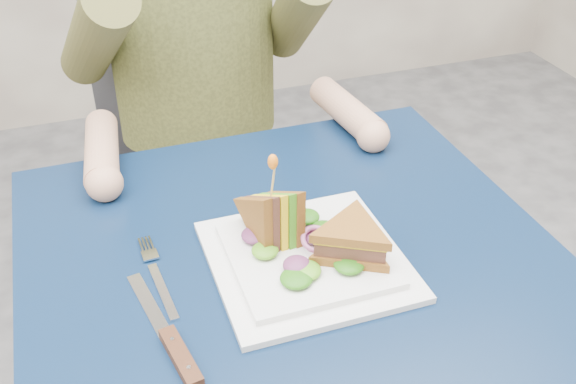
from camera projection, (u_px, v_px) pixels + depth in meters
name	position (u px, v px, depth m)	size (l,w,h in m)	color
table	(296.00, 303.00, 0.98)	(0.75, 0.75, 0.73)	black
chair	(193.00, 136.00, 1.62)	(0.42, 0.40, 0.93)	#47474C
plate	(307.00, 258.00, 0.93)	(0.26, 0.26, 0.02)	white
sandwich_flat	(352.00, 240.00, 0.91)	(0.17, 0.17, 0.05)	brown
sandwich_upright	(274.00, 218.00, 0.93)	(0.08, 0.13, 0.13)	brown
fork	(158.00, 278.00, 0.91)	(0.03, 0.18, 0.01)	silver
knife	(174.00, 347.00, 0.80)	(0.06, 0.22, 0.02)	silver
toothpick	(273.00, 180.00, 0.90)	(0.00, 0.00, 0.06)	tan
toothpick_frill	(273.00, 162.00, 0.88)	(0.01, 0.01, 0.02)	orange
lettuce_spill	(308.00, 241.00, 0.93)	(0.15, 0.13, 0.02)	#337A14
onion_ring	(316.00, 239.00, 0.92)	(0.04, 0.04, 0.01)	#9E4C7A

